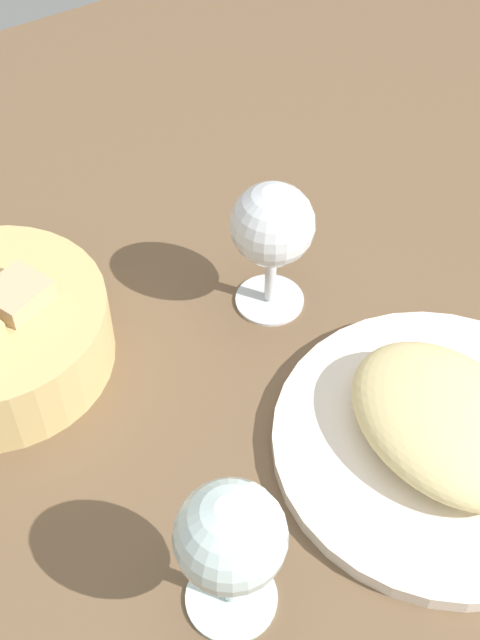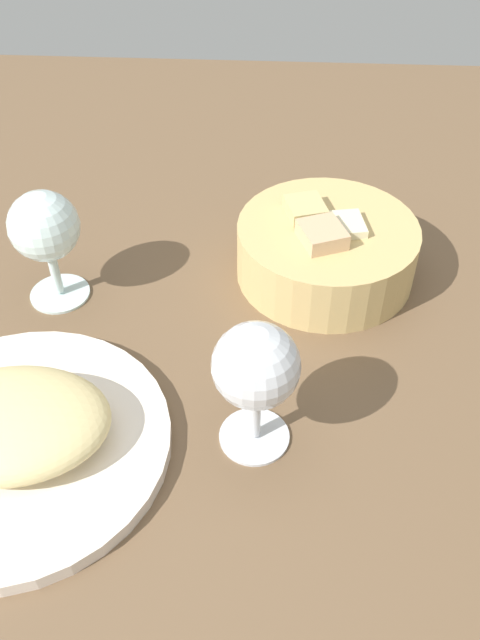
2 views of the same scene
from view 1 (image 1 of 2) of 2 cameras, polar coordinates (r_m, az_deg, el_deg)
name	(u,v)px [view 1 (image 1 of 2)]	position (r cm, az deg, el deg)	size (l,w,h in cm)	color
ground_plane	(269,468)	(66.98, 1.93, -9.82)	(140.00, 140.00, 2.00)	brown
plate	(441,444)	(67.87, 13.25, -8.02)	(25.96, 25.96, 1.40)	white
omelette	(448,422)	(65.52, 13.69, -6.61)	(16.54, 12.19, 4.41)	beige
wine_glass_near	(272,230)	(70.23, 2.16, 6.02)	(7.06, 7.06, 12.70)	silver
wine_glass_far	(230,541)	(53.47, -0.64, -14.52)	(7.07, 7.07, 12.49)	silver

